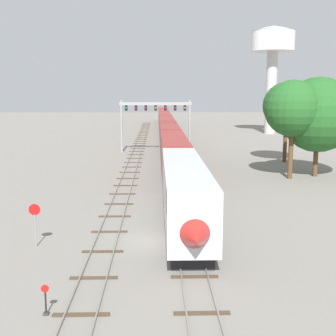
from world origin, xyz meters
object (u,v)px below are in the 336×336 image
(trackside_tree_mid, at_px, (318,115))
(trackside_tree_right, at_px, (287,106))
(signal_gantry, at_px, (156,114))
(water_tower, at_px, (273,48))
(passenger_train, at_px, (167,128))
(trackside_tree_left, at_px, (293,109))
(stop_sign, at_px, (35,219))
(switch_stand, at_px, (46,304))

(trackside_tree_mid, distance_m, trackside_tree_right, 11.00)
(signal_gantry, height_order, water_tower, water_tower)
(passenger_train, xyz_separation_m, signal_gantry, (-2.25, -18.05, 3.86))
(trackside_tree_mid, bearing_deg, trackside_tree_left, -158.91)
(water_tower, relative_size, stop_sign, 8.94)
(stop_sign, bearing_deg, trackside_tree_mid, 41.41)
(passenger_train, relative_size, trackside_tree_mid, 11.77)
(passenger_train, xyz_separation_m, stop_sign, (-10.00, -64.26, -0.74))
(water_tower, relative_size, trackside_tree_mid, 2.17)
(water_tower, distance_m, trackside_tree_right, 47.68)
(passenger_train, distance_m, trackside_tree_right, 34.19)
(switch_stand, bearing_deg, trackside_tree_right, 61.72)
(water_tower, bearing_deg, signal_gantry, -129.85)
(water_tower, distance_m, stop_sign, 89.58)
(switch_stand, height_order, trackside_tree_right, trackside_tree_right)
(water_tower, relative_size, trackside_tree_left, 2.24)
(water_tower, bearing_deg, passenger_train, -148.81)
(passenger_train, xyz_separation_m, switch_stand, (-7.10, -73.33, -2.09))
(water_tower, xyz_separation_m, stop_sign, (-35.89, -79.93, -18.64))
(switch_stand, relative_size, trackside_tree_left, 0.13)
(trackside_tree_left, bearing_deg, passenger_train, 108.06)
(water_tower, bearing_deg, switch_stand, -110.34)
(signal_gantry, bearing_deg, passenger_train, 82.89)
(signal_gantry, relative_size, stop_sign, 4.20)
(trackside_tree_mid, relative_size, trackside_tree_right, 1.03)
(trackside_tree_left, distance_m, trackside_tree_right, 12.65)
(stop_sign, bearing_deg, water_tower, 65.82)
(passenger_train, bearing_deg, signal_gantry, -97.11)
(passenger_train, bearing_deg, switch_stand, -95.53)
(signal_gantry, bearing_deg, stop_sign, -99.52)
(trackside_tree_right, bearing_deg, water_tower, 78.27)
(stop_sign, bearing_deg, passenger_train, 81.15)
(passenger_train, distance_m, water_tower, 35.16)
(signal_gantry, xyz_separation_m, water_tower, (28.14, 33.72, 14.04))
(passenger_train, relative_size, switch_stand, 95.57)
(trackside_tree_left, height_order, trackside_tree_mid, trackside_tree_mid)
(stop_sign, height_order, trackside_tree_left, trackside_tree_left)
(water_tower, xyz_separation_m, trackside_tree_mid, (-8.81, -56.05, -13.11))
(trackside_tree_left, bearing_deg, water_tower, 77.91)
(water_tower, relative_size, trackside_tree_right, 2.23)
(passenger_train, bearing_deg, trackside_tree_right, -60.66)
(water_tower, height_order, trackside_tree_left, water_tower)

